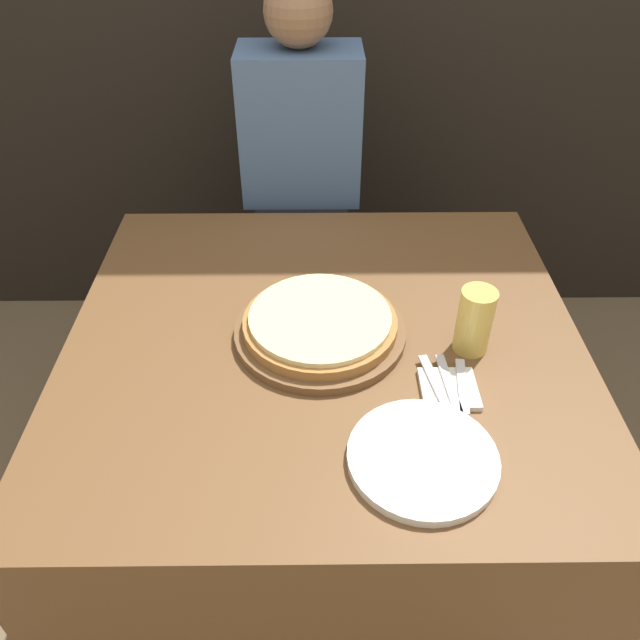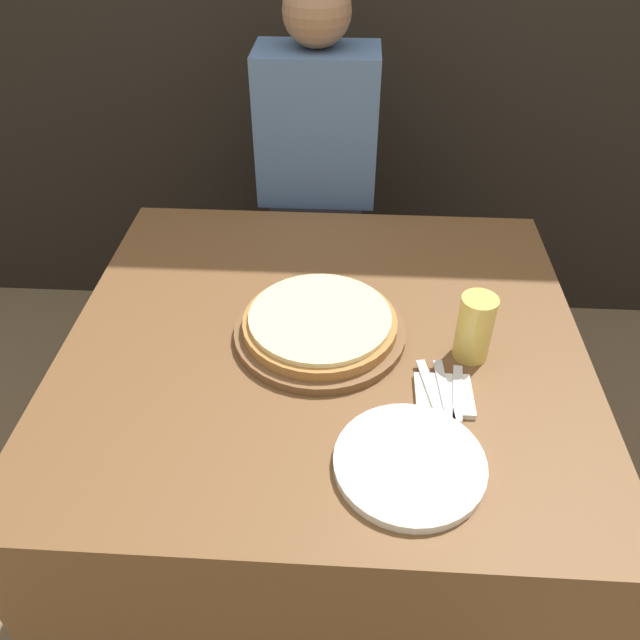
{
  "view_description": "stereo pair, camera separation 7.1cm",
  "coord_description": "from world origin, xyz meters",
  "px_view_note": "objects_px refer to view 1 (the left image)",
  "views": [
    {
      "loc": [
        -0.02,
        -1.02,
        1.6
      ],
      "look_at": [
        -0.01,
        0.0,
        0.76
      ],
      "focal_mm": 35.0,
      "sensor_mm": 36.0,
      "label": 1
    },
    {
      "loc": [
        0.05,
        -1.02,
        1.6
      ],
      "look_at": [
        -0.01,
        0.0,
        0.76
      ],
      "focal_mm": 35.0,
      "sensor_mm": 36.0,
      "label": 2
    }
  ],
  "objects_px": {
    "spoon": "(462,386)",
    "fork": "(437,386)",
    "dinner_knife": "(449,386)",
    "beer_glass": "(475,318)",
    "dinner_plate": "(422,458)",
    "pizza_on_board": "(320,325)",
    "diner_person": "(302,212)"
  },
  "relations": [
    {
      "from": "beer_glass",
      "to": "dinner_knife",
      "type": "relative_size",
      "value": 0.83
    },
    {
      "from": "dinner_plate",
      "to": "dinner_knife",
      "type": "relative_size",
      "value": 1.5
    },
    {
      "from": "spoon",
      "to": "pizza_on_board",
      "type": "bearing_deg",
      "value": 147.71
    },
    {
      "from": "spoon",
      "to": "fork",
      "type": "bearing_deg",
      "value": 180.0
    },
    {
      "from": "pizza_on_board",
      "to": "fork",
      "type": "xyz_separation_m",
      "value": [
        0.22,
        -0.17,
        -0.01
      ]
    },
    {
      "from": "spoon",
      "to": "diner_person",
      "type": "distance_m",
      "value": 0.92
    },
    {
      "from": "dinner_plate",
      "to": "fork",
      "type": "distance_m",
      "value": 0.18
    },
    {
      "from": "dinner_knife",
      "to": "spoon",
      "type": "relative_size",
      "value": 1.17
    },
    {
      "from": "fork",
      "to": "dinner_knife",
      "type": "height_order",
      "value": "same"
    },
    {
      "from": "dinner_plate",
      "to": "pizza_on_board",
      "type": "bearing_deg",
      "value": 116.97
    },
    {
      "from": "dinner_knife",
      "to": "beer_glass",
      "type": "bearing_deg",
      "value": 62.81
    },
    {
      "from": "beer_glass",
      "to": "dinner_knife",
      "type": "distance_m",
      "value": 0.16
    },
    {
      "from": "fork",
      "to": "diner_person",
      "type": "height_order",
      "value": "diner_person"
    },
    {
      "from": "pizza_on_board",
      "to": "beer_glass",
      "type": "height_order",
      "value": "beer_glass"
    },
    {
      "from": "dinner_plate",
      "to": "spoon",
      "type": "distance_m",
      "value": 0.2
    },
    {
      "from": "pizza_on_board",
      "to": "dinner_plate",
      "type": "bearing_deg",
      "value": -63.03
    },
    {
      "from": "fork",
      "to": "dinner_knife",
      "type": "bearing_deg",
      "value": 0.0
    },
    {
      "from": "beer_glass",
      "to": "diner_person",
      "type": "distance_m",
      "value": 0.83
    },
    {
      "from": "beer_glass",
      "to": "dinner_knife",
      "type": "xyz_separation_m",
      "value": [
        -0.07,
        -0.13,
        -0.06
      ]
    },
    {
      "from": "dinner_plate",
      "to": "dinner_knife",
      "type": "distance_m",
      "value": 0.19
    },
    {
      "from": "beer_glass",
      "to": "dinner_knife",
      "type": "height_order",
      "value": "beer_glass"
    },
    {
      "from": "pizza_on_board",
      "to": "dinner_knife",
      "type": "xyz_separation_m",
      "value": [
        0.25,
        -0.17,
        -0.01
      ]
    },
    {
      "from": "pizza_on_board",
      "to": "beer_glass",
      "type": "xyz_separation_m",
      "value": [
        0.32,
        -0.05,
        0.05
      ]
    },
    {
      "from": "dinner_plate",
      "to": "fork",
      "type": "height_order",
      "value": "dinner_plate"
    },
    {
      "from": "dinner_knife",
      "to": "pizza_on_board",
      "type": "bearing_deg",
      "value": 145.2
    },
    {
      "from": "pizza_on_board",
      "to": "diner_person",
      "type": "distance_m",
      "value": 0.69
    },
    {
      "from": "beer_glass",
      "to": "dinner_plate",
      "type": "relative_size",
      "value": 0.55
    },
    {
      "from": "dinner_plate",
      "to": "diner_person",
      "type": "xyz_separation_m",
      "value": [
        -0.22,
        1.03,
        -0.09
      ]
    },
    {
      "from": "pizza_on_board",
      "to": "diner_person",
      "type": "relative_size",
      "value": 0.28
    },
    {
      "from": "beer_glass",
      "to": "spoon",
      "type": "distance_m",
      "value": 0.15
    },
    {
      "from": "dinner_knife",
      "to": "fork",
      "type": "bearing_deg",
      "value": 180.0
    },
    {
      "from": "fork",
      "to": "diner_person",
      "type": "bearing_deg",
      "value": 107.65
    }
  ]
}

